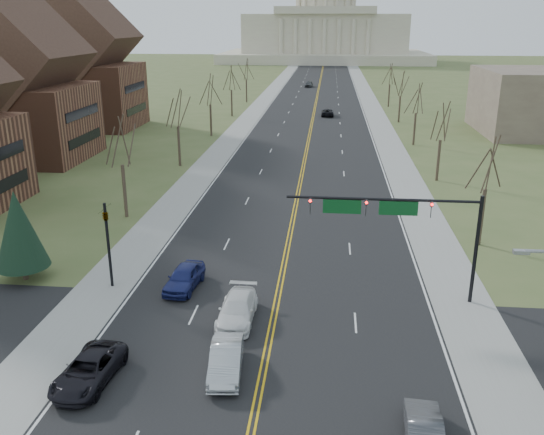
% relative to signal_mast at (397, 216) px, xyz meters
% --- Properties ---
extents(ground, '(600.00, 600.00, 0.00)m').
position_rel_signal_mast_xyz_m(ground, '(-7.45, -13.50, -5.76)').
color(ground, '#48592C').
rests_on(ground, ground).
extents(road, '(20.00, 380.00, 0.01)m').
position_rel_signal_mast_xyz_m(road, '(-7.45, 96.50, -5.76)').
color(road, black).
rests_on(road, ground).
extents(cross_road, '(120.00, 14.00, 0.01)m').
position_rel_signal_mast_xyz_m(cross_road, '(-7.45, -7.50, -5.76)').
color(cross_road, black).
rests_on(cross_road, ground).
extents(sidewalk_left, '(4.00, 380.00, 0.03)m').
position_rel_signal_mast_xyz_m(sidewalk_left, '(-19.45, 96.50, -5.75)').
color(sidewalk_left, gray).
rests_on(sidewalk_left, ground).
extents(sidewalk_right, '(4.00, 380.00, 0.03)m').
position_rel_signal_mast_xyz_m(sidewalk_right, '(4.55, 96.50, -5.75)').
color(sidewalk_right, gray).
rests_on(sidewalk_right, ground).
extents(center_line, '(0.42, 380.00, 0.01)m').
position_rel_signal_mast_xyz_m(center_line, '(-7.45, 96.50, -5.75)').
color(center_line, gold).
rests_on(center_line, road).
extents(edge_line_left, '(0.15, 380.00, 0.01)m').
position_rel_signal_mast_xyz_m(edge_line_left, '(-17.25, 96.50, -5.75)').
color(edge_line_left, silver).
rests_on(edge_line_left, road).
extents(edge_line_right, '(0.15, 380.00, 0.01)m').
position_rel_signal_mast_xyz_m(edge_line_right, '(2.35, 96.50, -5.75)').
color(edge_line_right, silver).
rests_on(edge_line_right, road).
extents(capitol, '(90.00, 60.00, 50.00)m').
position_rel_signal_mast_xyz_m(capitol, '(-7.45, 236.41, 8.44)').
color(capitol, beige).
rests_on(capitol, ground).
extents(signal_mast, '(12.12, 0.44, 7.20)m').
position_rel_signal_mast_xyz_m(signal_mast, '(0.00, 0.00, 0.00)').
color(signal_mast, black).
rests_on(signal_mast, ground).
extents(signal_left, '(0.32, 0.36, 6.00)m').
position_rel_signal_mast_xyz_m(signal_left, '(-18.95, 0.00, -2.05)').
color(signal_left, black).
rests_on(signal_left, ground).
extents(tree_r_0, '(3.74, 3.74, 8.50)m').
position_rel_signal_mast_xyz_m(tree_r_0, '(8.05, 10.50, 0.79)').
color(tree_r_0, '#332A1E').
rests_on(tree_r_0, ground).
extents(tree_l_0, '(3.96, 3.96, 9.00)m').
position_rel_signal_mast_xyz_m(tree_l_0, '(-22.95, 14.50, 1.18)').
color(tree_l_0, '#332A1E').
rests_on(tree_l_0, ground).
extents(tree_r_1, '(3.74, 3.74, 8.50)m').
position_rel_signal_mast_xyz_m(tree_r_1, '(8.05, 30.50, 0.79)').
color(tree_r_1, '#332A1E').
rests_on(tree_r_1, ground).
extents(tree_l_1, '(3.96, 3.96, 9.00)m').
position_rel_signal_mast_xyz_m(tree_l_1, '(-22.95, 34.50, 1.18)').
color(tree_l_1, '#332A1E').
rests_on(tree_l_1, ground).
extents(tree_r_2, '(3.74, 3.74, 8.50)m').
position_rel_signal_mast_xyz_m(tree_r_2, '(8.05, 50.50, 0.79)').
color(tree_r_2, '#332A1E').
rests_on(tree_r_2, ground).
extents(tree_l_2, '(3.96, 3.96, 9.00)m').
position_rel_signal_mast_xyz_m(tree_l_2, '(-22.95, 54.50, 1.18)').
color(tree_l_2, '#332A1E').
rests_on(tree_l_2, ground).
extents(tree_r_3, '(3.74, 3.74, 8.50)m').
position_rel_signal_mast_xyz_m(tree_r_3, '(8.05, 70.50, 0.79)').
color(tree_r_3, '#332A1E').
rests_on(tree_r_3, ground).
extents(tree_l_3, '(3.96, 3.96, 9.00)m').
position_rel_signal_mast_xyz_m(tree_l_3, '(-22.95, 74.50, 1.18)').
color(tree_l_3, '#332A1E').
rests_on(tree_l_3, ground).
extents(tree_r_4, '(3.74, 3.74, 8.50)m').
position_rel_signal_mast_xyz_m(tree_r_4, '(8.05, 90.50, 0.79)').
color(tree_r_4, '#332A1E').
rests_on(tree_r_4, ground).
extents(tree_l_4, '(3.96, 3.96, 9.00)m').
position_rel_signal_mast_xyz_m(tree_l_4, '(-22.95, 94.50, 1.18)').
color(tree_l_4, '#332A1E').
rests_on(tree_l_4, ground).
extents(conifer_l, '(3.64, 3.64, 6.50)m').
position_rel_signal_mast_xyz_m(conifer_l, '(-25.45, 0.50, -2.02)').
color(conifer_l, '#332A1E').
rests_on(conifer_l, ground).
extents(bldg_left_mid, '(15.10, 14.28, 20.75)m').
position_rel_signal_mast_xyz_m(bldg_left_mid, '(-43.44, 36.50, 2.78)').
color(bldg_left_mid, brown).
rests_on(bldg_left_mid, ground).
extents(bldg_left_far, '(17.10, 14.28, 23.25)m').
position_rel_signal_mast_xyz_m(bldg_left_far, '(-45.44, 60.50, 3.78)').
color(bldg_left_far, brown).
rests_on(bldg_left_far, ground).
extents(car_nb_outer_lead, '(1.82, 4.41, 1.42)m').
position_rel_signal_mast_xyz_m(car_nb_outer_lead, '(0.03, -13.82, -5.04)').
color(car_nb_outer_lead, '#43454A').
rests_on(car_nb_outer_lead, road).
extents(car_sb_inner_lead, '(2.00, 4.68, 1.50)m').
position_rel_signal_mast_xyz_m(car_sb_inner_lead, '(-9.33, -9.42, -5.00)').
color(car_sb_inner_lead, '#A9AEB2').
rests_on(car_sb_inner_lead, road).
extents(car_sb_outer_lead, '(2.74, 5.22, 1.40)m').
position_rel_signal_mast_xyz_m(car_sb_outer_lead, '(-16.06, -10.92, -5.05)').
color(car_sb_outer_lead, black).
rests_on(car_sb_outer_lead, road).
extents(car_sb_inner_second, '(2.15, 5.17, 1.49)m').
position_rel_signal_mast_xyz_m(car_sb_inner_second, '(-9.60, -3.92, -5.00)').
color(car_sb_inner_second, white).
rests_on(car_sb_inner_second, road).
extents(car_sb_outer_second, '(2.33, 4.82, 1.58)m').
position_rel_signal_mast_xyz_m(car_sb_outer_second, '(-13.89, 0.17, -4.96)').
color(car_sb_outer_second, navy).
rests_on(car_sb_outer_second, road).
extents(car_far_nb, '(2.34, 4.97, 1.37)m').
position_rel_signal_mast_xyz_m(car_far_nb, '(-4.76, 76.51, -5.06)').
color(car_far_nb, black).
rests_on(car_far_nb, road).
extents(car_far_sb, '(2.30, 4.84, 1.60)m').
position_rel_signal_mast_xyz_m(car_far_sb, '(-10.26, 127.06, -4.95)').
color(car_far_sb, '#424649').
rests_on(car_far_sb, road).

